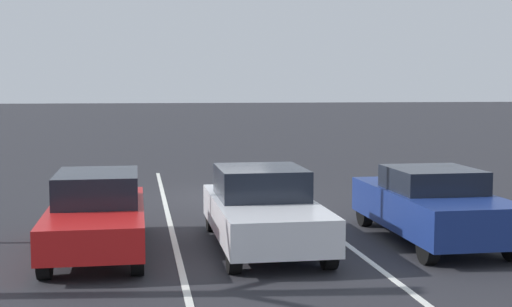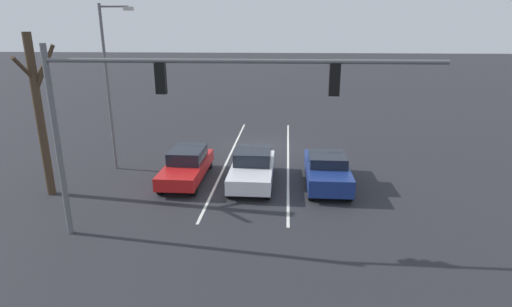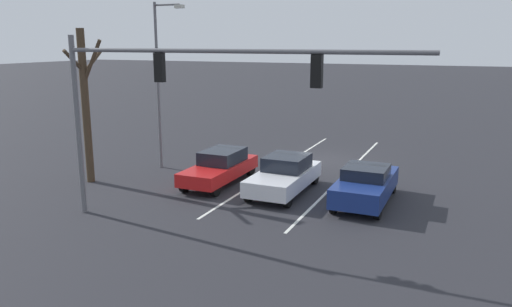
{
  "view_description": "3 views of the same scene",
  "coord_description": "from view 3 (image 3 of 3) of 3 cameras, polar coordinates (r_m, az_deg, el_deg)",
  "views": [
    {
      "loc": [
        2.4,
        20.05,
        3.15
      ],
      "look_at": [
        0.01,
        5.72,
        1.79
      ],
      "focal_mm": 50.0,
      "sensor_mm": 36.0,
      "label": 1
    },
    {
      "loc": [
        -1.54,
        24.22,
        6.88
      ],
      "look_at": [
        -0.12,
        5.87,
        1.28
      ],
      "focal_mm": 28.0,
      "sensor_mm": 36.0,
      "label": 2
    },
    {
      "loc": [
        -7.15,
        25.83,
        6.33
      ],
      "look_at": [
        1.44,
        6.22,
        1.52
      ],
      "focal_mm": 35.0,
      "sensor_mm": 36.0,
      "label": 3
    }
  ],
  "objects": [
    {
      "name": "ground_plane",
      "position": [
        27.54,
        7.97,
        -0.75
      ],
      "size": [
        240.0,
        240.0,
        0.0
      ],
      "primitive_type": "plane",
      "color": "#28282D"
    },
    {
      "name": "lane_stripe_left_divider",
      "position": [
        24.81,
        10.18,
        -2.31
      ],
      "size": [
        0.12,
        16.94,
        0.01
      ],
      "primitive_type": "cube",
      "color": "silver",
      "rests_on": "ground_plane"
    },
    {
      "name": "lane_stripe_center_divider",
      "position": [
        25.77,
        2.83,
        -1.56
      ],
      "size": [
        0.12,
        16.94,
        0.01
      ],
      "primitive_type": "cube",
      "color": "silver",
      "rests_on": "ground_plane"
    },
    {
      "name": "car_white_midlane_front",
      "position": [
        21.4,
        3.3,
        -2.43
      ],
      "size": [
        1.92,
        4.71,
        1.55
      ],
      "color": "silver",
      "rests_on": "ground_plane"
    },
    {
      "name": "car_red_rightlane_front",
      "position": [
        22.8,
        -4.1,
        -1.5
      ],
      "size": [
        1.76,
        4.76,
        1.5
      ],
      "color": "red",
      "rests_on": "ground_plane"
    },
    {
      "name": "car_navy_leftlane_front",
      "position": [
        20.44,
        12.42,
        -3.44
      ],
      "size": [
        1.89,
        4.68,
        1.51
      ],
      "color": "navy",
      "rests_on": "ground_plane"
    },
    {
      "name": "traffic_signal_gantry",
      "position": [
        16.83,
        -10.36,
        7.39
      ],
      "size": [
        12.4,
        0.37,
        6.57
      ],
      "color": "slate",
      "rests_on": "ground_plane"
    },
    {
      "name": "street_lamp_right_shoulder",
      "position": [
        25.39,
        -10.88,
        8.71
      ],
      "size": [
        1.69,
        0.24,
        8.2
      ],
      "color": "slate",
      "rests_on": "ground_plane"
    },
    {
      "name": "bare_tree_near",
      "position": [
        23.68,
        -18.87,
        5.64
      ],
      "size": [
        1.24,
        2.23,
        6.91
      ],
      "color": "#423323",
      "rests_on": "ground_plane"
    }
  ]
}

